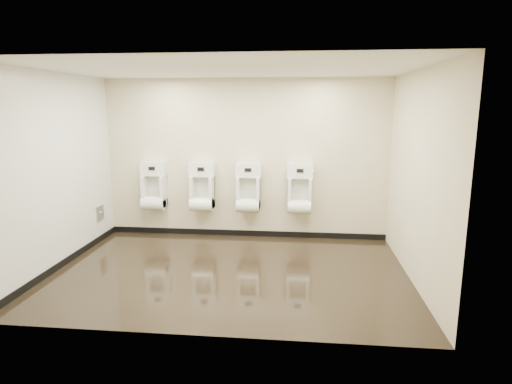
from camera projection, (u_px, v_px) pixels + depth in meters
ground at (230, 272)px, 6.11m from camera, size 5.00×3.50×0.00m
ceiling at (227, 69)px, 5.56m from camera, size 5.00×3.50×0.00m
back_wall at (245, 159)px, 7.54m from camera, size 5.00×0.02×2.80m
front_wall at (199, 203)px, 4.13m from camera, size 5.00×0.02×2.80m
left_wall at (56, 172)px, 6.09m from camera, size 0.02×3.50×2.80m
right_wall at (418, 178)px, 5.58m from camera, size 0.02×3.50×2.80m
tile_overlay_left at (56, 172)px, 6.09m from camera, size 0.01×3.50×2.80m
skirting_back at (245, 233)px, 7.79m from camera, size 5.00×0.02×0.10m
skirting_left at (65, 262)px, 6.35m from camera, size 0.02×3.50×0.10m
access_panel at (100, 213)px, 7.43m from camera, size 0.04×0.25×0.25m
urinal_0 at (154, 189)px, 7.66m from camera, size 0.45×0.34×0.85m
urinal_1 at (202, 190)px, 7.58m from camera, size 0.45×0.34×0.85m
urinal_2 at (248, 191)px, 7.49m from camera, size 0.45×0.34×0.85m
urinal_3 at (300, 192)px, 7.40m from camera, size 0.45×0.34×0.85m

